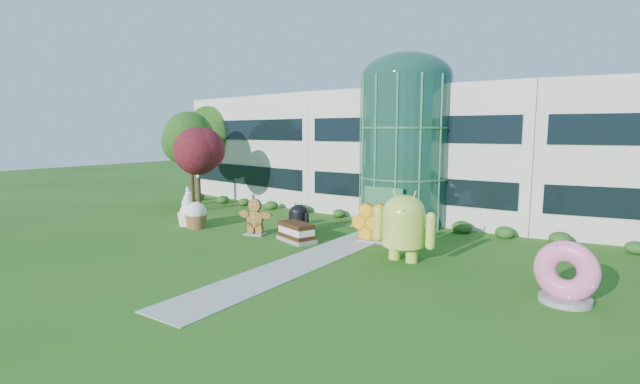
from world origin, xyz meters
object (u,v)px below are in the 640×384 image
Objects in this scene: android_black at (299,216)px; gingerbread at (255,217)px; donut at (567,271)px; android_green at (404,222)px.

gingerbread is (-1.92, -1.85, 0.07)m from android_black.
donut is 17.21m from gingerbread.
android_black is 0.89× the size of donut.
android_green is 1.81× the size of android_black.
donut is at bearing -18.37° from gingerbread.
android_green is at bearing -1.04° from android_black.
android_green is at bearing 171.11° from donut.
donut reaches higher than android_black.
android_green is 1.56× the size of gingerbread.
donut is (7.28, -1.81, -0.72)m from android_green.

